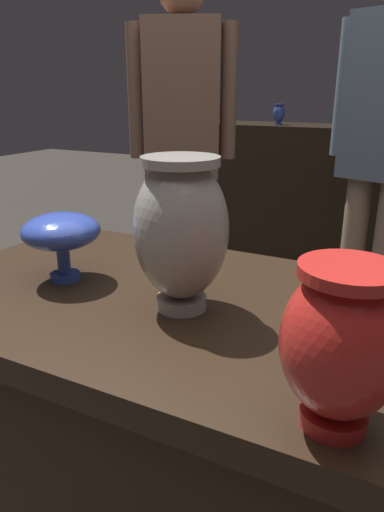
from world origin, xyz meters
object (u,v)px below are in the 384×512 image
(vase_centerpiece, at_px, (181,230))
(visitor_near_left, at_px, (182,140))
(vase_left_accent, at_px, (342,342))
(visitor_center_back, at_px, (383,140))
(shelf_vase_left, at_px, (279,113))
(shelf_vase_center, at_px, (373,112))
(vase_tall_behind, at_px, (61,233))
(shelf_vase_far_left, at_px, (208,105))

(vase_centerpiece, relative_size, visitor_near_left, 0.17)
(vase_left_accent, bearing_deg, visitor_center_back, 94.82)
(shelf_vase_left, bearing_deg, shelf_vase_center, 14.20)
(vase_centerpiece, relative_size, shelf_vase_left, 2.33)
(shelf_vase_left, height_order, visitor_center_back, visitor_center_back)
(vase_tall_behind, distance_m, shelf_vase_far_left, 2.37)
(shelf_vase_center, bearing_deg, vase_centerpiece, -90.62)
(shelf_vase_center, distance_m, shelf_vase_left, 0.54)
(vase_centerpiece, distance_m, visitor_near_left, 1.33)
(shelf_vase_left, xyz_separation_m, visitor_center_back, (0.68, -0.73, -0.06))
(vase_tall_behind, xyz_separation_m, shelf_vase_far_left, (-0.72, 2.25, 0.19))
(visitor_center_back, bearing_deg, vase_left_accent, 112.43)
(vase_tall_behind, bearing_deg, shelf_vase_center, 82.07)
(shelf_vase_far_left, xyz_separation_m, visitor_near_left, (0.39, -1.09, -0.12))
(vase_tall_behind, height_order, visitor_center_back, visitor_center_back)
(vase_left_accent, distance_m, visitor_center_back, 1.66)
(visitor_near_left, bearing_deg, visitor_center_back, 174.03)
(vase_tall_behind, relative_size, shelf_vase_center, 1.41)
(shelf_vase_center, distance_m, visitor_near_left, 1.31)
(vase_left_accent, relative_size, shelf_vase_center, 1.79)
(shelf_vase_left, bearing_deg, visitor_near_left, -97.28)
(vase_centerpiece, relative_size, vase_tall_behind, 1.71)
(vase_tall_behind, xyz_separation_m, shelf_vase_left, (-0.20, 2.16, 0.15))
(vase_tall_behind, height_order, vase_left_accent, vase_left_accent)
(shelf_vase_center, distance_m, visitor_center_back, 0.88)
(shelf_vase_left, distance_m, visitor_center_back, 1.00)
(vase_left_accent, distance_m, shelf_vase_center, 2.54)
(shelf_vase_center, relative_size, shelf_vase_far_left, 0.59)
(shelf_vase_center, distance_m, shelf_vase_far_left, 1.04)
(vase_centerpiece, distance_m, visitor_center_back, 1.45)
(shelf_vase_far_left, relative_size, visitor_near_left, 0.12)
(visitor_near_left, bearing_deg, shelf_vase_far_left, -94.68)
(visitor_near_left, bearing_deg, shelf_vase_center, -144.19)
(visitor_center_back, height_order, visitor_near_left, visitor_center_back)
(shelf_vase_left, xyz_separation_m, shelf_vase_far_left, (-0.52, 0.09, 0.04))
(shelf_vase_left, relative_size, visitor_center_back, 0.07)
(visitor_near_left, bearing_deg, shelf_vase_left, -121.72)
(shelf_vase_center, bearing_deg, shelf_vase_far_left, -177.59)
(vase_left_accent, distance_m, visitor_near_left, 1.67)
(vase_tall_behind, distance_m, vase_left_accent, 0.65)
(vase_centerpiece, bearing_deg, shelf_vase_left, 102.82)
(visitor_near_left, bearing_deg, vase_centerpiece, 93.56)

